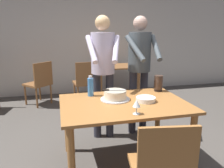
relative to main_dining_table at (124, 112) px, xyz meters
name	(u,v)px	position (x,y,z in m)	size (l,w,h in m)	color
ground_plane	(123,162)	(0.00, 0.00, -0.64)	(14.00, 14.00, 0.00)	#4C4742
back_wall	(86,37)	(0.00, 3.19, 0.71)	(10.00, 0.12, 2.70)	beige
main_dining_table	(124,112)	(0.00, 0.00, 0.00)	(1.39, 0.97, 0.75)	#9E6633
cake_on_platter	(115,95)	(-0.07, 0.12, 0.16)	(0.34, 0.34, 0.11)	silver
cake_knife	(109,90)	(-0.14, 0.13, 0.23)	(0.27, 0.06, 0.02)	silver
plate_stack	(146,99)	(0.25, -0.03, 0.14)	(0.22, 0.22, 0.05)	white
wine_glass_near	(137,104)	(0.01, -0.36, 0.21)	(0.08, 0.08, 0.14)	silver
water_bottle	(91,87)	(-0.32, 0.33, 0.23)	(0.07, 0.07, 0.25)	#387AC6
hurricane_lamp	(158,83)	(0.56, 0.33, 0.22)	(0.11, 0.11, 0.21)	black
person_cutting_cake	(103,64)	(-0.09, 0.70, 0.44)	(0.46, 0.57, 1.72)	#2D2D38
person_standing_beside	(139,62)	(0.45, 0.73, 0.44)	(0.47, 0.56, 1.72)	#2D2D38
chair_near_side	(161,168)	(0.04, -0.86, -0.15)	(0.51, 0.51, 0.90)	#9E6633
background_table	(117,73)	(0.59, 2.49, -0.06)	(1.00, 0.70, 0.74)	brown
background_chair_1	(85,81)	(-0.16, 2.25, -0.15)	(0.49, 0.49, 0.90)	brown
background_chair_2	(40,82)	(-1.07, 2.39, -0.15)	(0.62, 0.62, 0.90)	brown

